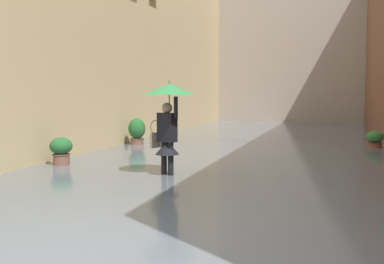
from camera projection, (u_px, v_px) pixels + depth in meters
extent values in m
plane|color=gray|center=(257.00, 145.00, 16.19)|extent=(60.00, 60.00, 0.00)
cube|color=slate|center=(257.00, 144.00, 16.19)|extent=(9.14, 29.08, 0.11)
cube|color=tan|center=(122.00, 26.00, 17.30)|extent=(1.80, 27.08, 8.55)
cube|color=#A89989|center=(291.00, 22.00, 27.56)|extent=(11.94, 1.80, 12.05)
cube|color=#4C4233|center=(164.00, 177.00, 9.81)|extent=(0.18, 0.26, 0.10)
cylinder|color=black|center=(164.00, 158.00, 9.77)|extent=(0.15, 0.15, 0.70)
cube|color=#4C4233|center=(171.00, 178.00, 9.70)|extent=(0.18, 0.26, 0.10)
cylinder|color=black|center=(171.00, 159.00, 9.67)|extent=(0.15, 0.15, 0.70)
cube|color=black|center=(167.00, 127.00, 9.66)|extent=(0.43, 0.33, 0.60)
cone|color=black|center=(167.00, 148.00, 9.70)|extent=(0.64, 0.64, 0.28)
sphere|color=tan|center=(167.00, 108.00, 9.63)|extent=(0.22, 0.22, 0.22)
cylinder|color=black|center=(176.00, 107.00, 9.49)|extent=(0.11, 0.11, 0.44)
cylinder|color=black|center=(159.00, 124.00, 9.80)|extent=(0.11, 0.11, 0.48)
cylinder|color=black|center=(169.00, 101.00, 9.58)|extent=(0.02, 0.02, 0.49)
cone|color=#338C4C|center=(169.00, 89.00, 9.56)|extent=(1.10, 1.10, 0.22)
cylinder|color=black|center=(169.00, 82.00, 9.55)|extent=(0.01, 0.01, 0.08)
cube|color=beige|center=(155.00, 140.00, 9.86)|extent=(0.15, 0.28, 0.32)
torus|color=beige|center=(155.00, 127.00, 9.83)|extent=(0.12, 0.29, 0.30)
cylinder|color=brown|center=(375.00, 147.00, 14.73)|extent=(0.42, 0.42, 0.25)
torus|color=brown|center=(375.00, 143.00, 14.72)|extent=(0.45, 0.45, 0.04)
ellipsoid|color=#387F3D|center=(375.00, 137.00, 14.71)|extent=(0.52, 0.52, 0.39)
cylinder|color=brown|center=(61.00, 162.00, 11.11)|extent=(0.39, 0.39, 0.35)
torus|color=brown|center=(61.00, 155.00, 11.09)|extent=(0.42, 0.42, 0.04)
ellipsoid|color=#23602D|center=(61.00, 146.00, 11.08)|extent=(0.54, 0.54, 0.41)
cylinder|color=brown|center=(137.00, 143.00, 15.48)|extent=(0.43, 0.43, 0.30)
torus|color=brown|center=(137.00, 139.00, 15.47)|extent=(0.47, 0.47, 0.04)
ellipsoid|color=#23602D|center=(137.00, 129.00, 15.44)|extent=(0.56, 0.56, 0.68)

